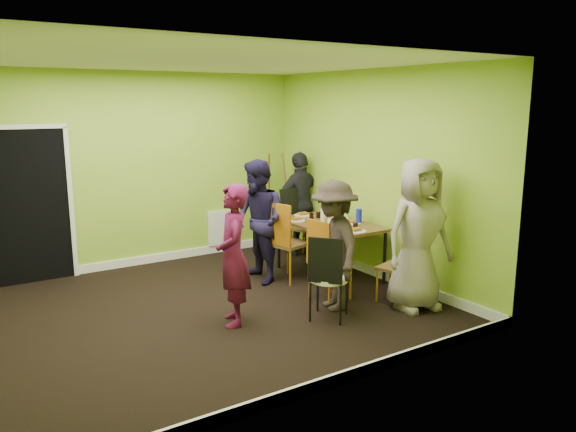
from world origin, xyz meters
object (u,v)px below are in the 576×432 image
(chair_back_end, at_px, (296,208))
(person_left_far, at_px, (258,222))
(chair_left_near, at_px, (325,256))
(chair_front_end, at_px, (402,262))
(orange_bottle, at_px, (323,218))
(chair_left_far, at_px, (285,237))
(person_back_end, at_px, (301,203))
(easel, at_px, (282,201))
(person_left_near, at_px, (334,245))
(blue_bottle, at_px, (359,216))
(chair_bentwood, at_px, (328,274))
(person_standing, at_px, (233,255))
(thermos, at_px, (323,215))
(dining_table, at_px, (330,227))
(person_front_end, at_px, (418,235))

(chair_back_end, bearing_deg, person_left_far, 18.14)
(chair_left_near, relative_size, chair_front_end, 1.11)
(chair_left_near, bearing_deg, chair_front_end, 46.46)
(orange_bottle, bearing_deg, chair_left_far, -178.84)
(orange_bottle, height_order, person_back_end, person_back_end)
(chair_left_near, bearing_deg, person_back_end, 147.59)
(easel, height_order, person_left_near, easel)
(orange_bottle, bearing_deg, person_left_far, 170.65)
(chair_back_end, height_order, person_left_near, person_left_near)
(blue_bottle, xyz_separation_m, person_back_end, (0.03, 1.44, -0.05))
(person_left_far, bearing_deg, orange_bottle, 82.09)
(chair_left_near, distance_m, person_left_far, 1.14)
(chair_bentwood, height_order, orange_bottle, chair_bentwood)
(orange_bottle, bearing_deg, chair_back_end, 78.95)
(chair_front_end, bearing_deg, chair_left_far, 98.83)
(chair_left_near, xyz_separation_m, person_standing, (-1.26, -0.04, 0.20))
(blue_bottle, height_order, orange_bottle, blue_bottle)
(chair_front_end, distance_m, blue_bottle, 1.15)
(chair_back_end, height_order, chair_bentwood, chair_back_end)
(chair_left_far, xyz_separation_m, chair_left_near, (0.01, -0.90, -0.04))
(chair_back_end, distance_m, thermos, 1.10)
(dining_table, distance_m, person_left_far, 1.01)
(blue_bottle, xyz_separation_m, person_left_far, (-1.27, 0.54, -0.03))
(chair_left_near, height_order, person_standing, person_standing)
(blue_bottle, distance_m, person_left_near, 1.30)
(thermos, height_order, orange_bottle, thermos)
(person_left_far, distance_m, person_left_near, 1.36)
(blue_bottle, bearing_deg, person_standing, -165.64)
(chair_bentwood, distance_m, person_left_far, 1.62)
(person_left_near, bearing_deg, person_back_end, 169.79)
(chair_back_end, distance_m, chair_bentwood, 2.67)
(chair_front_end, height_order, orange_bottle, chair_front_end)
(dining_table, distance_m, chair_back_end, 1.10)
(chair_left_far, height_order, person_standing, person_standing)
(person_left_far, bearing_deg, chair_front_end, 33.92)
(dining_table, distance_m, person_standing, 2.07)
(chair_bentwood, relative_size, blue_bottle, 4.82)
(person_standing, bearing_deg, chair_left_near, 115.06)
(orange_bottle, xyz_separation_m, person_back_end, (0.34, 1.05, 0.01))
(person_back_end, distance_m, person_front_end, 2.76)
(chair_left_far, xyz_separation_m, chair_back_end, (0.83, 0.96, 0.16))
(person_front_end, bearing_deg, chair_bentwood, 174.34)
(chair_back_end, distance_m, blue_bottle, 1.34)
(person_left_far, bearing_deg, chair_bentwood, -0.18)
(dining_table, xyz_separation_m, person_front_end, (0.09, -1.55, 0.19))
(person_front_end, bearing_deg, easel, 94.92)
(chair_left_near, relative_size, person_left_near, 0.66)
(person_left_far, height_order, person_back_end, person_left_far)
(thermos, distance_m, blue_bottle, 0.49)
(easel, relative_size, person_standing, 1.04)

